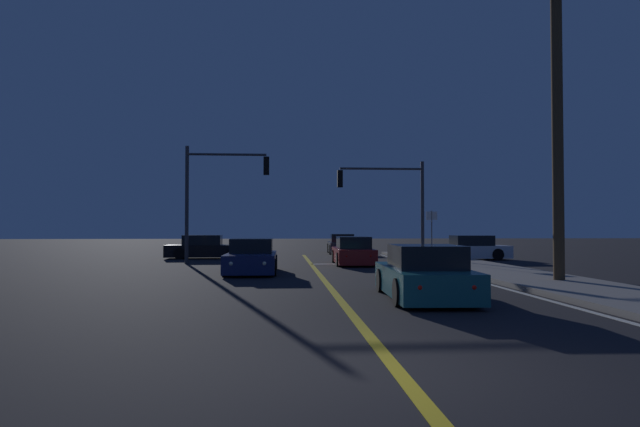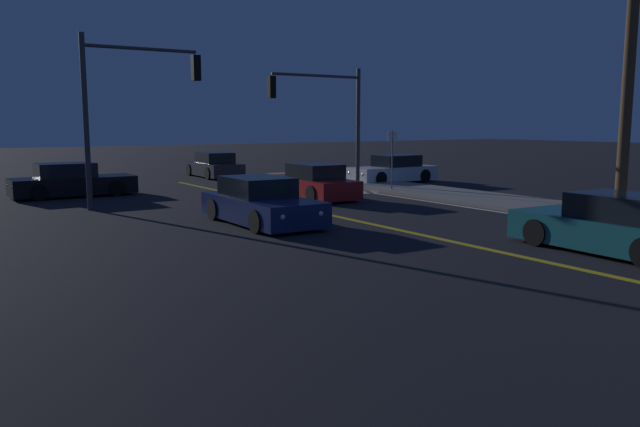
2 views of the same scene
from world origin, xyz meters
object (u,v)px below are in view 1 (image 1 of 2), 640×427
object	(u,v)px
car_far_approaching_red	(353,252)
car_distant_tail_teal	(424,275)
car_lead_oncoming_navy	(252,258)
car_side_waiting_black	(206,248)
car_following_oncoming_white	(468,249)
traffic_signal_near_right	(390,193)
traffic_signal_far_left	(217,185)
car_parked_curb_charcoal	(342,245)
utility_pole_right	(557,107)
street_sign_corner	(432,228)

from	to	relation	value
car_far_approaching_red	car_distant_tail_teal	size ratio (longest dim) A/B	1.01
car_distant_tail_teal	car_lead_oncoming_navy	size ratio (longest dim) A/B	0.99
car_side_waiting_black	car_lead_oncoming_navy	size ratio (longest dim) A/B	1.03
car_following_oncoming_white	car_side_waiting_black	bearing A→B (deg)	80.11
car_side_waiting_black	car_following_oncoming_white	xyz separation A→B (m)	(14.56, -2.25, -0.00)
car_following_oncoming_white	traffic_signal_near_right	world-z (taller)	traffic_signal_near_right
traffic_signal_near_right	car_lead_oncoming_navy	bearing A→B (deg)	45.44
car_far_approaching_red	car_distant_tail_teal	world-z (taller)	same
car_side_waiting_black	car_distant_tail_teal	size ratio (longest dim) A/B	1.03
traffic_signal_far_left	car_far_approaching_red	bearing A→B (deg)	-9.92
car_parked_curb_charcoal	car_far_approaching_red	distance (m)	11.04
car_side_waiting_black	traffic_signal_far_left	world-z (taller)	traffic_signal_far_left
traffic_signal_near_right	car_following_oncoming_white	bearing A→B (deg)	-169.99
car_distant_tail_teal	utility_pole_right	bearing A→B (deg)	33.10
car_side_waiting_black	traffic_signal_near_right	bearing A→B (deg)	72.16
car_parked_curb_charcoal	car_following_oncoming_white	xyz separation A→B (m)	(6.16, -7.67, -0.00)
car_distant_tail_teal	car_side_waiting_black	bearing A→B (deg)	115.89
car_distant_tail_teal	car_following_oncoming_white	world-z (taller)	same
car_side_waiting_black	car_distant_tail_teal	xyz separation A→B (m)	(7.84, -18.11, 0.00)
traffic_signal_near_right	street_sign_corner	world-z (taller)	traffic_signal_near_right
car_side_waiting_black	utility_pole_right	distance (m)	20.48
car_far_approaching_red	car_following_oncoming_white	world-z (taller)	same
car_lead_oncoming_navy	car_distant_tail_teal	bearing A→B (deg)	120.56
car_far_approaching_red	traffic_signal_near_right	distance (m)	4.58
traffic_signal_far_left	street_sign_corner	distance (m)	10.70
car_following_oncoming_white	utility_pole_right	size ratio (longest dim) A/B	0.43
car_side_waiting_black	car_distant_tail_teal	distance (m)	19.74
traffic_signal_far_left	street_sign_corner	xyz separation A→B (m)	(10.39, -1.40, -2.15)
car_side_waiting_black	street_sign_corner	xyz separation A→B (m)	(11.51, -5.85, 1.15)
car_far_approaching_red	car_side_waiting_black	world-z (taller)	same
car_far_approaching_red	car_lead_oncoming_navy	size ratio (longest dim) A/B	1.01
car_parked_curb_charcoal	car_distant_tail_teal	bearing A→B (deg)	-89.07
car_parked_curb_charcoal	street_sign_corner	size ratio (longest dim) A/B	1.83
car_far_approaching_red	car_side_waiting_black	xyz separation A→B (m)	(-7.73, 5.60, 0.00)
car_following_oncoming_white	traffic_signal_far_left	world-z (taller)	traffic_signal_far_left
car_parked_curb_charcoal	utility_pole_right	bearing A→B (deg)	-75.32
car_far_approaching_red	car_parked_curb_charcoal	bearing A→B (deg)	87.78
car_distant_tail_teal	traffic_signal_far_left	world-z (taller)	traffic_signal_far_left
car_lead_oncoming_navy	traffic_signal_far_left	xyz separation A→B (m)	(-2.02, 5.62, 3.29)
car_side_waiting_black	car_far_approaching_red	bearing A→B (deg)	53.10
car_side_waiting_black	street_sign_corner	bearing A→B (deg)	62.10
car_side_waiting_black	utility_pole_right	world-z (taller)	utility_pole_right
car_far_approaching_red	traffic_signal_far_left	distance (m)	7.48
car_far_approaching_red	car_following_oncoming_white	distance (m)	7.61
car_lead_oncoming_navy	car_far_approaching_red	bearing A→B (deg)	-135.58
car_following_oncoming_white	car_lead_oncoming_navy	xyz separation A→B (m)	(-11.42, -7.81, 0.00)
car_distant_tail_teal	traffic_signal_far_left	xyz separation A→B (m)	(-6.72, 13.66, 3.30)
car_following_oncoming_white	traffic_signal_far_left	bearing A→B (deg)	98.18
car_far_approaching_red	traffic_signal_near_right	xyz separation A→B (m)	(2.32, 2.56, 3.01)
utility_pole_right	car_far_approaching_red	bearing A→B (deg)	118.57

